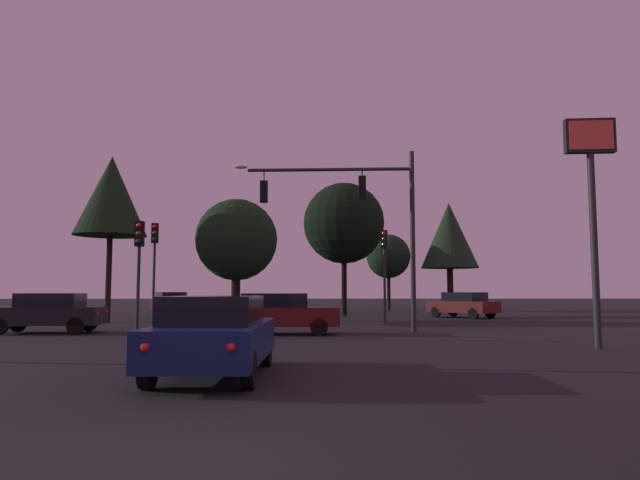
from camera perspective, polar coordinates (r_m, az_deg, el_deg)
ground_plane at (r=29.91m, az=-3.80°, el=-8.16°), size 168.00×168.00×0.00m
traffic_signal_mast_arm at (r=23.20m, az=4.04°, el=3.20°), size 7.36×0.78×7.26m
traffic_light_corner_left at (r=21.14m, az=-17.63°, el=-1.37°), size 0.30×0.35×4.08m
traffic_light_corner_right at (r=28.32m, az=6.44°, el=-1.74°), size 0.36×0.38×4.61m
traffic_light_median at (r=26.77m, az=-16.20°, el=-1.30°), size 0.32×0.36×4.66m
car_nearside_lane at (r=11.22m, az=-10.43°, el=-9.21°), size 2.03×4.60×1.52m
car_crossing_left at (r=24.41m, az=-25.55°, el=-6.52°), size 4.27×2.07×1.52m
car_crossing_right at (r=21.60m, az=-4.19°, el=-7.25°), size 4.55×1.86×1.52m
car_far_lane at (r=35.20m, az=14.10°, el=-6.26°), size 3.97×4.34×1.52m
car_parked_lot at (r=39.00m, az=-14.72°, el=-6.11°), size 3.50×4.76×1.52m
store_sign_illuminated at (r=18.24m, az=25.46°, el=5.59°), size 1.42×0.41×6.58m
tree_behind_sign at (r=31.44m, az=-20.12°, el=4.11°), size 3.67×3.67×8.56m
tree_left_far at (r=47.26m, az=12.78°, el=0.42°), size 4.58×4.58×8.71m
tree_center_horizon at (r=37.09m, az=2.41°, el=1.66°), size 5.26×5.26×8.61m
tree_right_cluster at (r=46.19m, az=6.84°, el=-1.64°), size 3.53×3.53×6.13m
tree_lot_edge at (r=31.29m, az=-8.34°, el=-0.01°), size 4.43×4.43×6.59m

